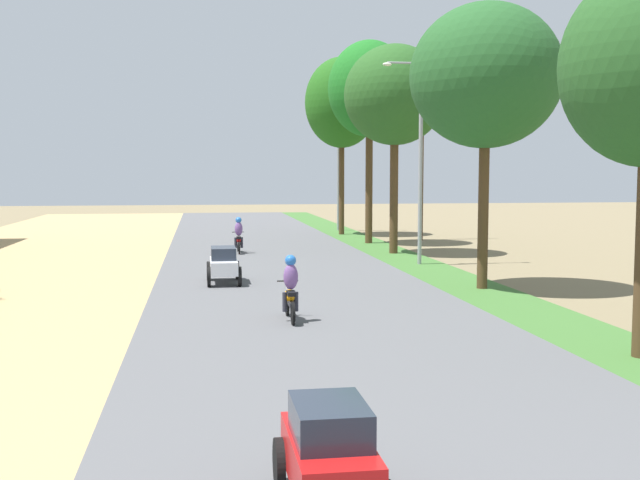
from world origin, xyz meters
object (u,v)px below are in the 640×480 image
car_sedan_white (223,263)px  motorbike_foreground_rider (290,290)px  median_tree_second (486,76)px  median_tree_fifth (342,103)px  median_tree_fourth (370,90)px  streetlamp_far (338,163)px  streetlamp_mid (421,148)px  motorbike_ahead_second (239,236)px  median_tree_third (395,96)px  utility_pole_near (422,149)px  car_hatchback_red (329,453)px

car_sedan_white → motorbike_foreground_rider: 7.10m
median_tree_second → median_tree_fifth: size_ratio=0.85×
car_sedan_white → motorbike_foreground_rider: bearing=-78.3°
median_tree_fourth → median_tree_fifth: median_tree_fourth is taller
streetlamp_far → car_sedan_white: size_ratio=3.31×
streetlamp_mid → motorbike_ahead_second: (-7.04, 5.31, -3.89)m
median_tree_third → utility_pole_near: utility_pole_near is taller
median_tree_fourth → streetlamp_far: (0.00, 9.14, -3.66)m
car_hatchback_red → motorbike_foreground_rider: (0.84, 10.93, 0.11)m
median_tree_fifth → car_sedan_white: (-7.65, -19.87, -7.14)m
motorbike_foreground_rider → streetlamp_far: bearing=77.6°
streetlamp_mid → streetlamp_far: (-0.00, 18.71, -0.35)m
streetlamp_far → car_hatchback_red: (-7.42, -40.94, -3.65)m
median_tree_fifth → median_tree_third: bearing=-88.0°
streetlamp_mid → car_sedan_white: streetlamp_mid is taller
median_tree_fifth → car_sedan_white: bearing=-111.1°
median_tree_fourth → streetlamp_mid: bearing=-90.0°
median_tree_fifth → car_hatchback_red: (-7.05, -37.75, -7.14)m
median_tree_second → utility_pole_near: (3.30, 18.29, -1.72)m
median_tree_fifth → median_tree_fourth: bearing=-86.5°
streetlamp_mid → median_tree_fifth: bearing=91.4°
median_tree_third → car_sedan_white: 13.49m
streetlamp_far → car_sedan_white: (-8.02, -23.06, -3.65)m
motorbike_foreground_rider → motorbike_ahead_second: (-0.46, 16.61, 0.00)m
streetlamp_mid → utility_pole_near: (3.43, 11.57, 0.29)m
car_hatchback_red → motorbike_foreground_rider: 10.96m
streetlamp_mid → motorbike_ahead_second: bearing=143.0°
car_hatchback_red → motorbike_foreground_rider: size_ratio=1.11×
motorbike_foreground_rider → car_sedan_white: bearing=101.7°
car_sedan_white → motorbike_foreground_rider: size_ratio=1.26×
median_tree_third → utility_pole_near: (3.41, 7.24, -2.19)m
utility_pole_near → median_tree_fifth: bearing=133.9°
median_tree_fourth → car_hatchback_red: 33.46m
motorbike_foreground_rider → utility_pole_near: bearing=66.4°
median_tree_third → median_tree_second: bearing=-89.4°
median_tree_fourth → median_tree_fifth: (-0.37, 5.96, -0.17)m
median_tree_fifth → motorbike_foreground_rider: median_tree_fifth is taller
median_tree_second → motorbike_ahead_second: median_tree_second is taller
median_tree_second → streetlamp_far: (-0.13, 25.43, -2.36)m
median_tree_fourth → car_sedan_white: median_tree_fourth is taller
median_tree_second → median_tree_fourth: (-0.13, 16.28, 1.30)m
streetlamp_far → motorbike_ahead_second: (-7.04, -13.40, -3.54)m
car_hatchback_red → median_tree_fourth: bearing=76.9°
streetlamp_mid → car_sedan_white: (-8.02, -4.35, -4.01)m
median_tree_fourth → motorbike_foreground_rider: size_ratio=5.85×
car_hatchback_red → motorbike_ahead_second: bearing=89.2°
median_tree_third → median_tree_fifth: bearing=92.0°
car_sedan_white → motorbike_ahead_second: 9.71m
car_hatchback_red → motorbike_foreground_rider: bearing=85.6°
motorbike_ahead_second → streetlamp_far: bearing=62.3°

